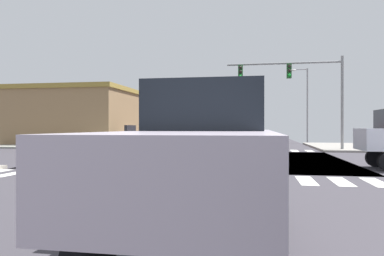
# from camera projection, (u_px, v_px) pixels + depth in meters

# --- Properties ---
(ground) EXTENTS (90.00, 90.00, 0.05)m
(ground) POSITION_uv_depth(u_px,v_px,m) (204.00, 159.00, 19.30)
(ground) COLOR #3C383F
(sidewalk_corner_nw) EXTENTS (12.00, 12.00, 0.14)m
(sidewalk_corner_nw) POSITION_uv_depth(u_px,v_px,m) (81.00, 144.00, 33.42)
(sidewalk_corner_nw) COLOR gray
(sidewalk_corner_nw) RESTS_ON ground
(crosswalk_near) EXTENTS (13.50, 2.00, 0.01)m
(crosswalk_near) POSITION_uv_depth(u_px,v_px,m) (164.00, 177.00, 12.16)
(crosswalk_near) COLOR white
(crosswalk_near) RESTS_ON ground
(crosswalk_far) EXTENTS (13.50, 2.00, 0.01)m
(crosswalk_far) POSITION_uv_depth(u_px,v_px,m) (215.00, 150.00, 26.53)
(crosswalk_far) COLOR white
(crosswalk_far) RESTS_ON ground
(traffic_signal_mast) EXTENTS (7.96, 0.55, 6.52)m
(traffic_signal_mast) POSITION_uv_depth(u_px,v_px,m) (296.00, 81.00, 25.78)
(traffic_signal_mast) COLOR gray
(traffic_signal_mast) RESTS_ON ground
(street_lamp) EXTENTS (1.78, 0.32, 7.66)m
(street_lamp) POSITION_uv_depth(u_px,v_px,m) (305.00, 98.00, 37.89)
(street_lamp) COLOR gray
(street_lamp) RESTS_ON ground
(bank_building) EXTENTS (16.33, 9.34, 5.35)m
(bank_building) POSITION_uv_depth(u_px,v_px,m) (57.00, 116.00, 35.91)
(bank_building) COLOR #8B6C49
(bank_building) RESTS_ON ground
(pickup_nearside_1) EXTENTS (2.00, 5.10, 2.35)m
(pickup_nearside_1) POSITION_uv_depth(u_px,v_px,m) (202.00, 152.00, 5.30)
(pickup_nearside_1) COLOR black
(pickup_nearside_1) RESTS_ON ground
(suv_crossing_1) EXTENTS (4.60, 1.96, 2.34)m
(suv_crossing_1) POSITION_uv_depth(u_px,v_px,m) (203.00, 131.00, 22.85)
(suv_crossing_1) COLOR black
(suv_crossing_1) RESTS_ON ground
(box_truck_queued_1) EXTENTS (2.40, 7.20, 4.85)m
(box_truck_queued_1) POSITION_uv_depth(u_px,v_px,m) (208.00, 117.00, 35.77)
(box_truck_queued_1) COLOR black
(box_truck_queued_1) RESTS_ON ground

